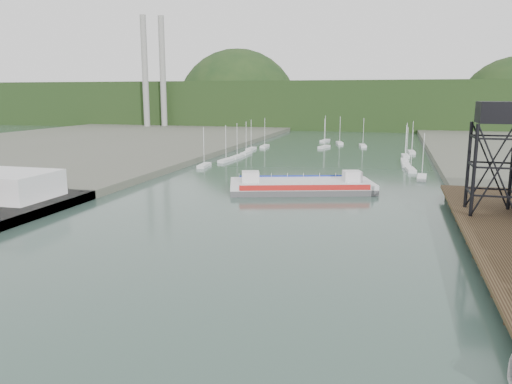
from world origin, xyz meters
The scene contains 6 objects.
white_shed centered at (-44.00, 50.00, 3.85)m, with size 18.00×12.00×4.50m, color silver.
lift_tower centered at (35.00, 58.00, 15.65)m, with size 6.50×6.50×16.00m.
marina_sailboats centered at (0.08, 138.46, 0.35)m, with size 57.71×92.65×0.90m.
smokestacks centered at (-106.00, 232.50, 30.00)m, with size 11.20×8.20×60.00m.
distant_hills centered at (-3.98, 301.35, 10.38)m, with size 500.00×120.00×80.00m.
chain_ferry centered at (3.57, 77.45, 1.17)m, with size 30.38×19.30×4.07m.
Camera 1 is at (20.93, -19.52, 19.25)m, focal length 35.00 mm.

